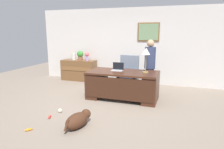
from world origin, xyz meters
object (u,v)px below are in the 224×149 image
at_px(armchair, 128,75).
at_px(dog_toy_bone, 29,130).
at_px(person_standing, 150,66).
at_px(dog_toy_plush, 50,117).
at_px(dog_lying, 78,120).
at_px(laptop, 118,69).
at_px(credenza, 79,70).
at_px(dog_toy_ball, 60,111).
at_px(vase_empty, 74,57).
at_px(vase_with_flowers, 87,55).
at_px(potted_plant, 80,55).
at_px(desk, 123,84).
at_px(desk_lamp, 146,53).

xyz_separation_m(armchair, dog_toy_bone, (-1.12, -3.30, -0.47)).
relative_size(armchair, person_standing, 0.68).
bearing_deg(dog_toy_plush, dog_toy_bone, -91.72).
distance_m(armchair, person_standing, 0.80).
bearing_deg(dog_toy_plush, dog_lying, -13.59).
bearing_deg(laptop, dog_lying, -94.37).
distance_m(credenza, laptop, 2.55).
relative_size(dog_toy_ball, dog_toy_plush, 0.53).
height_order(armchair, vase_empty, armchair).
height_order(dog_lying, laptop, laptop).
height_order(dog_lying, vase_empty, vase_empty).
bearing_deg(person_standing, dog_toy_plush, -125.77).
distance_m(vase_with_flowers, dog_toy_bone, 4.22).
bearing_deg(vase_with_flowers, laptop, -41.62).
bearing_deg(dog_toy_ball, dog_toy_plush, -98.90).
bearing_deg(credenza, vase_empty, 179.61).
xyz_separation_m(credenza, dog_toy_bone, (1.04, -4.05, -0.37)).
relative_size(credenza, potted_plant, 3.72).
xyz_separation_m(vase_with_flowers, dog_toy_bone, (0.68, -4.05, -0.96)).
bearing_deg(credenza, dog_lying, -62.58).
relative_size(desk, person_standing, 1.18).
bearing_deg(armchair, dog_toy_bone, -108.78).
bearing_deg(dog_toy_bone, desk_lamp, 54.40).
distance_m(vase_empty, dog_toy_plush, 3.75).
xyz_separation_m(desk_lamp, dog_toy_ball, (-1.73, -1.54, -1.26)).
height_order(laptop, dog_toy_bone, laptop).
bearing_deg(credenza, dog_toy_bone, -75.60).
relative_size(desk, credenza, 1.45).
relative_size(desk_lamp, vase_with_flowers, 2.03).
xyz_separation_m(person_standing, vase_empty, (-3.06, 0.91, 0.07)).
distance_m(laptop, potted_plant, 2.46).
bearing_deg(armchair, vase_with_flowers, 157.40).
bearing_deg(credenza, vase_with_flowers, 0.21).
distance_m(credenza, dog_lying, 4.07).
bearing_deg(dog_toy_ball, vase_with_flowers, 103.66).
height_order(credenza, vase_empty, vase_empty).
xyz_separation_m(person_standing, dog_toy_plush, (-1.80, -2.50, -0.82)).
bearing_deg(potted_plant, armchair, -19.76).
relative_size(vase_empty, dog_toy_plush, 1.42).
relative_size(person_standing, dog_toy_ball, 16.98).
bearing_deg(desk_lamp, potted_plant, 150.82).
relative_size(armchair, dog_toy_bone, 7.69).
distance_m(potted_plant, dog_toy_plush, 3.68).
height_order(laptop, vase_with_flowers, vase_with_flowers).
relative_size(laptop, dog_toy_bone, 2.20).
xyz_separation_m(dog_toy_ball, dog_toy_bone, (-0.07, -0.98, -0.02)).
xyz_separation_m(laptop, dog_toy_bone, (-0.99, -2.57, -0.81)).
relative_size(armchair, desk_lamp, 1.67).
bearing_deg(dog_toy_ball, desk, 52.41).
height_order(dog_lying, potted_plant, potted_plant).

